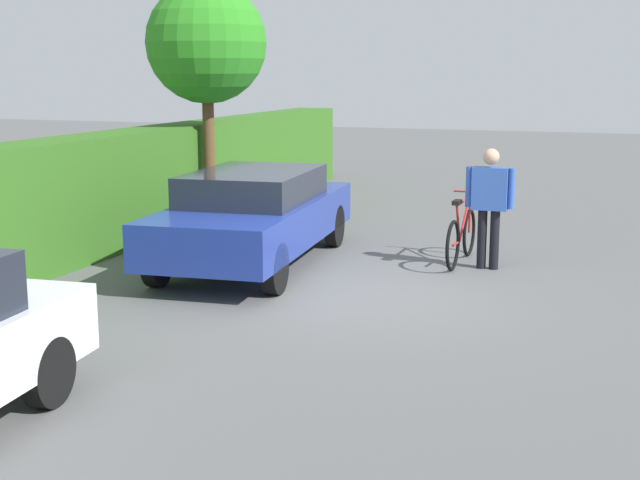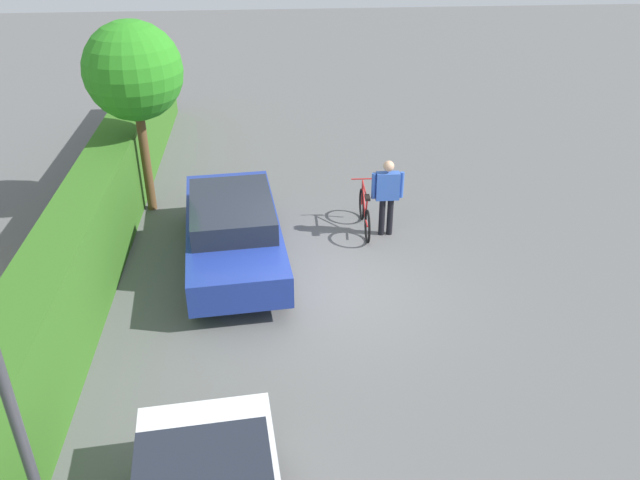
{
  "view_description": "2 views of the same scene",
  "coord_description": "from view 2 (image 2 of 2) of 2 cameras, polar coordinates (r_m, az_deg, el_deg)",
  "views": [
    {
      "loc": [
        -10.11,
        -3.25,
        2.77
      ],
      "look_at": [
        -1.0,
        0.03,
        0.87
      ],
      "focal_mm": 49.43,
      "sensor_mm": 36.0,
      "label": 1
    },
    {
      "loc": [
        -9.91,
        1.05,
        6.63
      ],
      "look_at": [
        0.45,
        0.17,
        0.8
      ],
      "focal_mm": 35.97,
      "sensor_mm": 36.0,
      "label": 2
    }
  ],
  "objects": [
    {
      "name": "bicycle",
      "position": [
        13.82,
        3.99,
        2.39
      ],
      "size": [
        1.77,
        0.5,
        0.98
      ],
      "color": "black",
      "rests_on": "ground"
    },
    {
      "name": "hedge_row",
      "position": [
        11.94,
        -20.65,
        -1.53
      ],
      "size": [
        21.75,
        0.9,
        1.78
      ],
      "primitive_type": "cube",
      "color": "#32651E",
      "rests_on": "ground"
    },
    {
      "name": "parked_car_far",
      "position": [
        12.56,
        -7.75,
        0.99
      ],
      "size": [
        4.7,
        2.16,
        1.35
      ],
      "color": "navy",
      "rests_on": "ground"
    },
    {
      "name": "street_lamp",
      "position": [
        6.03,
        -25.44,
        -14.37
      ],
      "size": [
        0.28,
        0.28,
        4.25
      ],
      "color": "#38383D",
      "rests_on": "ground"
    },
    {
      "name": "ground_plane",
      "position": [
        11.97,
        0.98,
        -4.36
      ],
      "size": [
        60.0,
        60.0,
        0.0
      ],
      "primitive_type": "plane",
      "color": "#585858"
    },
    {
      "name": "tree_kerbside",
      "position": [
        14.3,
        -16.27,
        14.16
      ],
      "size": [
        2.07,
        2.07,
        4.23
      ],
      "color": "brown",
      "rests_on": "ground"
    },
    {
      "name": "person_rider",
      "position": [
        13.42,
        6.01,
        4.26
      ],
      "size": [
        0.23,
        0.68,
        1.69
      ],
      "color": "black",
      "rests_on": "ground"
    }
  ]
}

